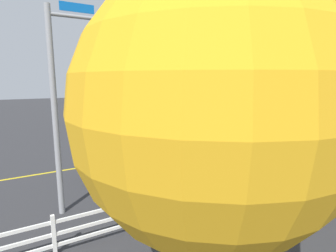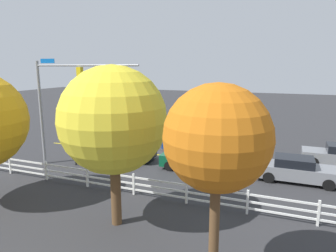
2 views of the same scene
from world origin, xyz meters
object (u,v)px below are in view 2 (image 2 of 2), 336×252
(car_0, at_px, (193,142))
(car_2, at_px, (195,159))
(pedestrian, at_px, (76,152))
(tree_2, at_px, (217,139))
(car_1, at_px, (297,170))
(car_4, at_px, (121,150))
(tree_1, at_px, (113,120))

(car_0, relative_size, car_2, 1.04)
(car_2, relative_size, pedestrian, 2.59)
(tree_2, bearing_deg, car_1, -104.81)
(car_4, relative_size, pedestrian, 2.85)
(tree_1, xyz_separation_m, tree_2, (-4.64, 2.18, 0.15))
(car_1, distance_m, tree_2, 11.16)
(car_1, distance_m, car_4, 11.70)
(car_4, distance_m, tree_1, 9.92)
(car_0, distance_m, car_4, 5.71)
(car_1, height_order, tree_1, tree_1)
(car_4, relative_size, tree_2, 0.78)
(car_2, distance_m, tree_1, 8.73)
(car_2, bearing_deg, tree_1, -98.64)
(car_1, height_order, car_2, car_1)
(car_1, xyz_separation_m, pedestrian, (13.83, 2.20, 0.22))
(car_2, xyz_separation_m, car_4, (5.60, -0.26, -0.04))
(car_0, xyz_separation_m, tree_2, (-4.71, 13.96, 3.90))
(pedestrian, relative_size, tree_1, 0.25)
(car_0, distance_m, car_2, 4.20)
(car_1, relative_size, tree_1, 0.68)
(car_0, bearing_deg, car_4, 41.65)
(car_2, height_order, car_4, car_2)
(pedestrian, bearing_deg, car_2, -98.30)
(car_0, relative_size, car_4, 0.95)
(car_1, bearing_deg, car_4, 179.36)
(car_0, distance_m, tree_2, 15.24)
(car_0, height_order, tree_2, tree_2)
(car_4, height_order, tree_2, tree_2)
(car_1, bearing_deg, car_0, 152.34)
(car_2, distance_m, tree_2, 11.25)
(pedestrian, bearing_deg, car_0, -69.98)
(car_1, xyz_separation_m, tree_1, (7.31, 7.91, 3.78))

